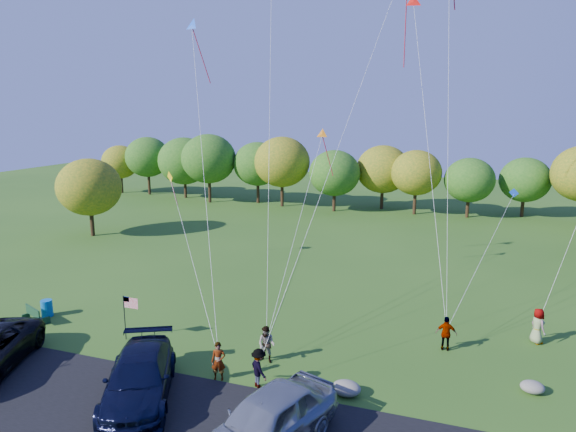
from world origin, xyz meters
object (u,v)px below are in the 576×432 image
(flyer_c, at_px, (259,368))
(flyer_e, at_px, (538,326))
(flyer_a, at_px, (218,361))
(flyer_d, at_px, (446,334))
(trash_barrel, at_px, (47,308))
(minivan_silver, at_px, (268,421))
(flyer_b, at_px, (267,345))
(park_bench, at_px, (34,314))
(minivan_navy, at_px, (139,378))

(flyer_c, relative_size, flyer_e, 0.95)
(flyer_a, height_order, flyer_d, flyer_a)
(flyer_c, bearing_deg, trash_barrel, 28.76)
(minivan_silver, xyz_separation_m, flyer_c, (-1.79, 3.55, -0.21))
(minivan_silver, xyz_separation_m, trash_barrel, (-15.61, 6.53, -0.59))
(flyer_b, height_order, flyer_d, flyer_b)
(flyer_e, distance_m, park_bench, 25.75)
(park_bench, bearing_deg, flyer_e, 36.55)
(flyer_a, bearing_deg, minivan_navy, -149.49)
(minivan_silver, height_order, flyer_b, minivan_silver)
(minivan_navy, relative_size, park_bench, 3.76)
(flyer_a, relative_size, trash_barrel, 1.82)
(flyer_a, relative_size, flyer_d, 1.00)
(flyer_d, bearing_deg, flyer_e, -154.17)
(minivan_silver, distance_m, flyer_b, 6.08)
(trash_barrel, bearing_deg, flyer_c, -12.14)
(minivan_silver, bearing_deg, flyer_d, 80.08)
(flyer_b, height_order, flyer_c, flyer_b)
(flyer_b, height_order, park_bench, flyer_b)
(minivan_navy, height_order, park_bench, minivan_navy)
(flyer_b, distance_m, flyer_e, 13.23)
(flyer_a, height_order, trash_barrel, flyer_a)
(flyer_c, bearing_deg, flyer_e, -102.89)
(minivan_silver, relative_size, flyer_a, 3.47)
(park_bench, bearing_deg, flyer_b, 22.90)
(minivan_navy, height_order, flyer_e, minivan_navy)
(minivan_navy, distance_m, trash_barrel, 11.19)
(flyer_b, height_order, trash_barrel, flyer_b)
(trash_barrel, bearing_deg, minivan_navy, -28.81)
(flyer_d, height_order, flyer_e, flyer_e)
(minivan_silver, distance_m, flyer_e, 15.10)
(flyer_a, distance_m, flyer_b, 2.48)
(flyer_c, bearing_deg, minivan_silver, 157.62)
(flyer_d, relative_size, flyer_e, 0.95)
(flyer_a, distance_m, flyer_e, 15.44)
(flyer_b, bearing_deg, minivan_navy, -123.23)
(flyer_b, xyz_separation_m, park_bench, (-13.26, -0.08, -0.36))
(park_bench, relative_size, trash_barrel, 1.76)
(flyer_b, relative_size, flyer_c, 1.01)
(flyer_a, bearing_deg, park_bench, 153.41)
(flyer_b, xyz_separation_m, trash_barrel, (-13.34, 0.89, -0.39))
(minivan_navy, xyz_separation_m, park_bench, (-9.72, 4.42, -0.45))
(park_bench, bearing_deg, flyer_d, 33.33)
(flyer_c, relative_size, park_bench, 1.04)
(minivan_silver, bearing_deg, trash_barrel, 176.48)
(minivan_silver, bearing_deg, flyer_e, 70.43)
(flyer_c, height_order, flyer_d, flyer_c)
(minivan_navy, distance_m, park_bench, 10.68)
(flyer_c, relative_size, flyer_d, 1.00)
(flyer_d, bearing_deg, minivan_silver, 58.18)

